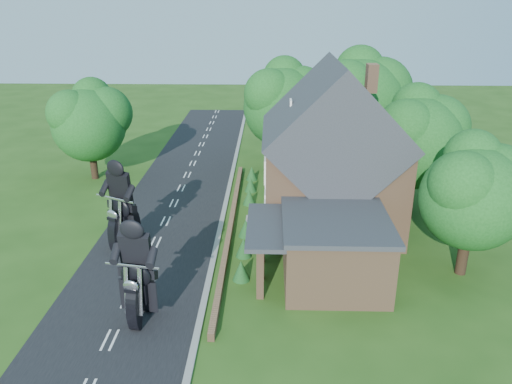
{
  "coord_description": "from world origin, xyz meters",
  "views": [
    {
      "loc": [
        6.68,
        -23.16,
        13.56
      ],
      "look_at": [
        5.91,
        4.23,
        2.8
      ],
      "focal_mm": 35.0,
      "sensor_mm": 36.0,
      "label": 1
    }
  ],
  "objects_px": {
    "garden_wall": "(231,226)",
    "motorcycle_follow": "(125,236)",
    "annex": "(332,248)",
    "house": "(332,159)",
    "motorcycle_lead": "(141,306)"
  },
  "relations": [
    {
      "from": "garden_wall",
      "to": "motorcycle_lead",
      "type": "distance_m",
      "value": 10.14
    },
    {
      "from": "house",
      "to": "annex",
      "type": "relative_size",
      "value": 1.45
    },
    {
      "from": "garden_wall",
      "to": "annex",
      "type": "height_order",
      "value": "annex"
    },
    {
      "from": "annex",
      "to": "motorcycle_lead",
      "type": "xyz_separation_m",
      "value": [
        -8.81,
        -3.79,
        -1.01
      ]
    },
    {
      "from": "annex",
      "to": "garden_wall",
      "type": "bearing_deg",
      "value": 133.84
    },
    {
      "from": "annex",
      "to": "motorcycle_lead",
      "type": "bearing_deg",
      "value": -156.7
    },
    {
      "from": "house",
      "to": "annex",
      "type": "xyz_separation_m",
      "value": [
        -0.62,
        -6.8,
        -2.58
      ]
    },
    {
      "from": "motorcycle_lead",
      "to": "motorcycle_follow",
      "type": "relative_size",
      "value": 0.93
    },
    {
      "from": "garden_wall",
      "to": "motorcycle_follow",
      "type": "height_order",
      "value": "motorcycle_follow"
    },
    {
      "from": "garden_wall",
      "to": "house",
      "type": "xyz_separation_m",
      "value": [
        6.19,
        1.0,
        4.14
      ]
    },
    {
      "from": "motorcycle_follow",
      "to": "motorcycle_lead",
      "type": "bearing_deg",
      "value": 136.25
    },
    {
      "from": "garden_wall",
      "to": "motorcycle_follow",
      "type": "distance_m",
      "value": 6.49
    },
    {
      "from": "motorcycle_lead",
      "to": "motorcycle_follow",
      "type": "height_order",
      "value": "motorcycle_follow"
    },
    {
      "from": "garden_wall",
      "to": "house",
      "type": "height_order",
      "value": "house"
    },
    {
      "from": "garden_wall",
      "to": "motorcycle_lead",
      "type": "relative_size",
      "value": 13.59
    }
  ]
}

